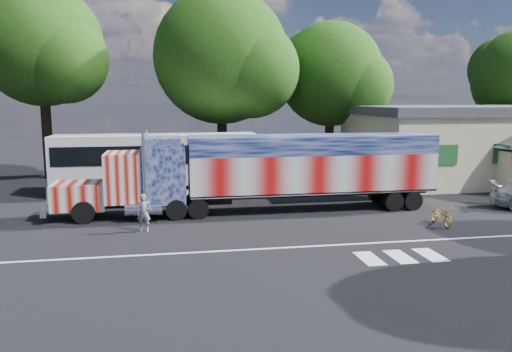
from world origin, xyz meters
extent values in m
plane|color=black|center=(0.00, 0.00, 0.00)|extent=(100.00, 100.00, 0.00)
cube|color=silver|center=(0.00, -3.00, 0.01)|extent=(30.00, 0.15, 0.01)
cube|color=silver|center=(2.80, -4.80, 0.01)|extent=(0.70, 1.60, 0.01)
cube|color=silver|center=(4.00, -4.80, 0.01)|extent=(0.70, 1.60, 0.01)
cube|color=silver|center=(5.20, -4.80, 0.01)|extent=(0.70, 1.60, 0.01)
cube|color=black|center=(-5.49, 3.38, 0.66)|extent=(8.50, 0.94, 0.28)
cube|color=tan|center=(-8.51, 3.38, 1.13)|extent=(2.46, 2.08, 1.23)
cube|color=silver|center=(-9.79, 3.38, 1.13)|extent=(0.11, 1.80, 1.10)
cube|color=silver|center=(-9.97, 3.38, 0.52)|extent=(0.28, 2.36, 0.34)
cube|color=tan|center=(-6.43, 3.38, 1.98)|extent=(1.70, 2.36, 2.36)
cube|color=black|center=(-7.23, 3.38, 2.41)|extent=(0.06, 1.98, 0.85)
cube|color=#4A5387|center=(-4.54, 3.38, 2.08)|extent=(2.08, 2.36, 2.74)
cube|color=#4A5387|center=(-4.54, 3.38, 3.64)|extent=(1.70, 2.27, 0.47)
cylinder|color=silver|center=(-5.39, 4.63, 2.08)|extent=(0.19, 0.19, 4.16)
cylinder|color=silver|center=(-5.39, 2.13, 2.08)|extent=(0.19, 0.19, 4.16)
cylinder|color=silver|center=(-5.49, 4.61, 0.61)|extent=(1.70, 0.62, 0.62)
cylinder|color=silver|center=(-5.49, 2.15, 0.61)|extent=(1.70, 0.62, 0.62)
cylinder|color=black|center=(-8.23, 2.34, 0.52)|extent=(1.04, 0.33, 1.04)
cylinder|color=black|center=(-8.23, 4.42, 0.52)|extent=(1.04, 0.33, 1.04)
cylinder|color=black|center=(-3.97, 2.39, 0.49)|extent=(0.98, 0.52, 0.98)
cylinder|color=black|center=(-3.97, 4.37, 0.49)|extent=(0.98, 0.52, 0.98)
cylinder|color=black|center=(-2.93, 2.39, 0.49)|extent=(0.98, 0.52, 0.98)
cylinder|color=black|center=(-2.93, 4.37, 0.49)|extent=(0.98, 0.52, 0.98)
cube|color=black|center=(3.02, 3.38, 0.90)|extent=(12.28, 1.04, 0.28)
cube|color=#D37575|center=(3.02, 3.38, 1.98)|extent=(12.66, 2.46, 1.89)
cube|color=#3F4D85|center=(3.02, 3.38, 3.40)|extent=(12.66, 2.46, 0.94)
cube|color=silver|center=(3.02, 3.38, 1.04)|extent=(12.66, 2.46, 0.11)
cube|color=silver|center=(9.37, 3.38, 2.46)|extent=(0.04, 2.36, 2.74)
cylinder|color=black|center=(7.08, 2.39, 0.49)|extent=(0.98, 0.52, 0.98)
cylinder|color=black|center=(7.08, 4.37, 0.49)|extent=(0.98, 0.52, 0.98)
cylinder|color=black|center=(8.12, 2.39, 0.49)|extent=(0.98, 0.52, 0.98)
cylinder|color=black|center=(8.12, 4.37, 0.49)|extent=(0.98, 0.52, 0.98)
cube|color=silver|center=(-5.00, 9.65, 1.78)|extent=(12.21, 2.65, 3.56)
cube|color=black|center=(-5.00, 9.65, 2.44)|extent=(11.81, 2.71, 1.12)
cube|color=black|center=(-5.00, 9.65, 0.46)|extent=(12.21, 2.65, 0.25)
cube|color=black|center=(-11.11, 9.65, 1.93)|extent=(0.06, 2.34, 1.42)
cylinder|color=black|center=(-9.58, 8.38, 0.51)|extent=(1.02, 0.31, 1.02)
cylinder|color=black|center=(-9.58, 10.93, 0.51)|extent=(1.02, 0.31, 1.02)
cylinder|color=black|center=(-1.94, 8.38, 0.51)|extent=(1.02, 0.31, 1.02)
cylinder|color=black|center=(-1.94, 10.93, 0.51)|extent=(1.02, 0.31, 1.02)
cylinder|color=black|center=(-1.03, 8.38, 0.51)|extent=(1.02, 0.31, 1.02)
cylinder|color=black|center=(-1.03, 10.93, 0.51)|extent=(1.02, 0.31, 1.02)
cube|color=beige|center=(20.00, 11.00, 2.30)|extent=(22.00, 10.00, 4.60)
cube|color=#46464B|center=(20.00, 11.00, 4.90)|extent=(22.40, 10.40, 0.60)
cube|color=#1E5926|center=(12.00, 5.96, 2.40)|extent=(1.60, 0.08, 1.20)
cube|color=#1E5926|center=(16.00, 5.96, 2.40)|extent=(1.60, 0.08, 1.20)
imported|color=slate|center=(-5.40, 0.46, 0.82)|extent=(0.64, 0.45, 1.64)
imported|color=gold|center=(7.96, -0.78, 0.44)|extent=(0.63, 1.71, 0.89)
cylinder|color=black|center=(-0.38, 15.20, 3.47)|extent=(0.70, 0.70, 6.94)
sphere|color=#224C12|center=(-0.38, 15.20, 8.67)|extent=(9.62, 9.62, 9.62)
sphere|color=#224C12|center=(1.54, 13.75, 7.68)|extent=(6.73, 6.73, 6.73)
sphere|color=#224C12|center=(-1.82, 16.64, 9.67)|extent=(6.25, 6.25, 6.25)
sphere|color=#224C12|center=(25.39, 19.99, 8.32)|extent=(5.71, 5.71, 5.71)
cylinder|color=black|center=(-12.81, 16.54, 3.76)|extent=(0.70, 0.70, 7.52)
sphere|color=#224C12|center=(-12.81, 16.54, 9.40)|extent=(8.49, 8.49, 8.49)
sphere|color=#224C12|center=(-11.11, 15.26, 8.32)|extent=(5.94, 5.94, 5.94)
sphere|color=#224C12|center=(-14.08, 17.81, 10.47)|extent=(5.52, 5.52, 5.52)
cylinder|color=black|center=(8.34, 16.77, 3.03)|extent=(0.70, 0.70, 6.07)
sphere|color=#224C12|center=(8.34, 16.77, 7.58)|extent=(8.10, 8.10, 8.10)
sphere|color=#224C12|center=(9.96, 15.56, 6.72)|extent=(5.67, 5.67, 5.67)
sphere|color=#224C12|center=(7.12, 17.99, 8.45)|extent=(5.27, 5.27, 5.27)
camera|label=1|loc=(-4.26, -21.21, 5.76)|focal=35.00mm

